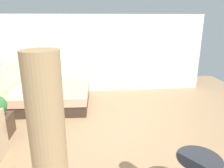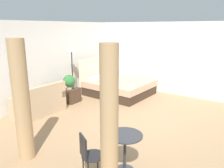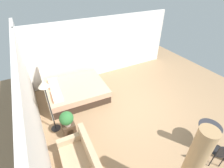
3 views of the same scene
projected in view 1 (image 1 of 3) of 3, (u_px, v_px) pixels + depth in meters
The scene contains 5 objects.
ground_plane at pixel (119, 132), 4.93m from camera, with size 8.97×9.64×0.02m, color #9E7A56.
wall_right at pixel (107, 54), 7.38m from camera, with size 0.12×6.64×2.62m, color silver.
bed at pixel (49, 96), 6.33m from camera, with size 2.02×2.27×1.29m.
nightstand at pixel (3, 125), 4.70m from camera, with size 0.47×0.35×0.48m.
vase at pixel (2, 109), 4.72m from camera, with size 0.10×0.10×0.17m.
Camera 1 is at (-4.35, 0.62, 2.49)m, focal length 34.38 mm.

